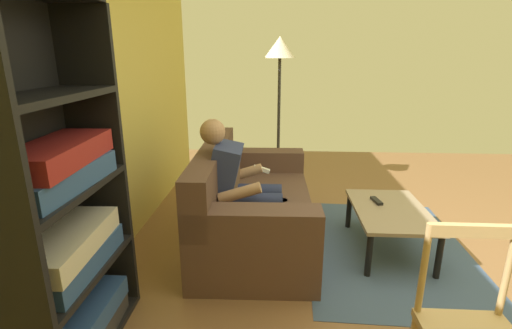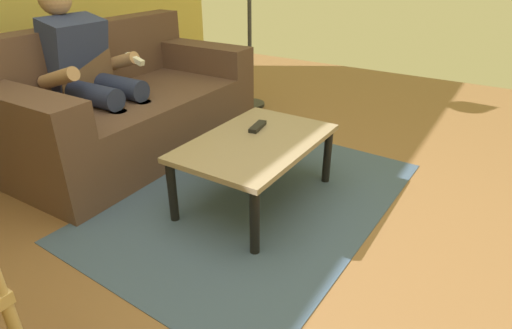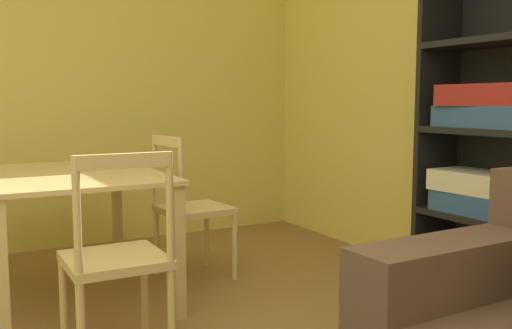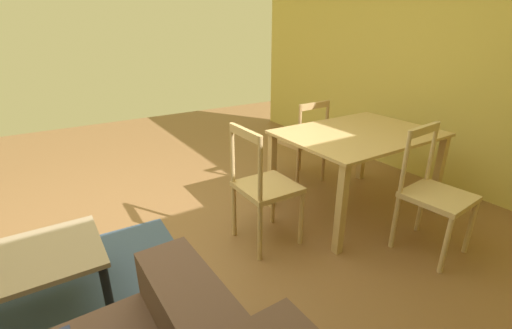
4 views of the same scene
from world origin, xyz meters
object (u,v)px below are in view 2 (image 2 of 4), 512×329
(couch, at_px, (124,106))
(coffee_table, at_px, (256,148))
(person_lounging, at_px, (90,73))
(tv_remote, at_px, (258,127))

(couch, distance_m, coffee_table, 1.25)
(couch, relative_size, person_lounging, 1.59)
(person_lounging, relative_size, tv_remote, 6.88)
(coffee_table, height_order, tv_remote, tv_remote)
(tv_remote, bearing_deg, person_lounging, -0.36)
(coffee_table, distance_m, tv_remote, 0.18)
(couch, distance_m, tv_remote, 1.16)
(couch, bearing_deg, tv_remote, -89.11)
(couch, relative_size, coffee_table, 1.99)
(couch, distance_m, person_lounging, 0.35)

